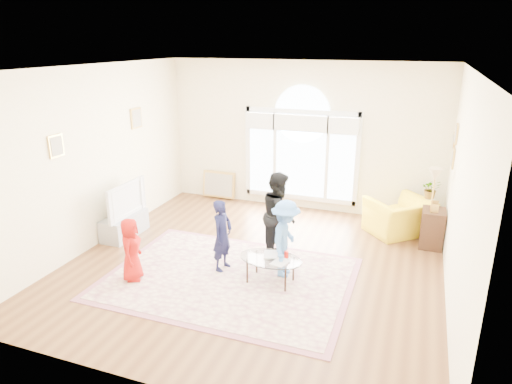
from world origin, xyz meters
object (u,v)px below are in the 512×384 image
(coffee_table, at_px, (271,259))
(television, at_px, (122,199))
(tv_console, at_px, (124,225))
(armchair, at_px, (399,217))
(area_rug, at_px, (229,278))

(coffee_table, bearing_deg, television, 170.82)
(tv_console, bearing_deg, armchair, 21.10)
(tv_console, height_order, armchair, armchair)
(area_rug, relative_size, tv_console, 3.60)
(tv_console, bearing_deg, television, 0.00)
(television, distance_m, coffee_table, 3.30)
(tv_console, distance_m, armchair, 5.28)
(coffee_table, relative_size, armchair, 0.94)
(coffee_table, height_order, armchair, armchair)
(television, relative_size, coffee_table, 1.10)
(television, bearing_deg, area_rug, -18.68)
(tv_console, relative_size, television, 0.89)
(area_rug, bearing_deg, coffee_table, 9.90)
(armchair, bearing_deg, tv_console, -21.29)
(tv_console, relative_size, armchair, 0.92)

